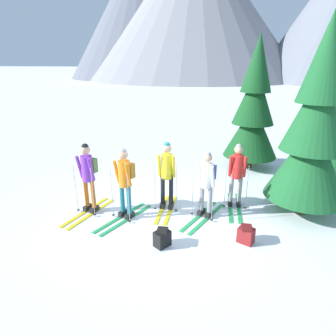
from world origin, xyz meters
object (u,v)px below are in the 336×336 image
(skier_in_white, at_px, (207,181))
(pine_tree_far, at_px, (253,110))
(skier_in_red, at_px, (237,173))
(backpack_on_snow_beside, at_px, (162,238))
(skier_in_yellow, at_px, (167,171))
(pine_tree_near, at_px, (314,130))
(backpack_on_snow_front, at_px, (246,235))
(skier_in_purple, at_px, (88,174))
(skier_in_orange, at_px, (125,179))

(skier_in_white, distance_m, pine_tree_far, 4.29)
(skier_in_red, bearing_deg, backpack_on_snow_beside, -126.64)
(skier_in_yellow, height_order, backpack_on_snow_beside, skier_in_yellow)
(pine_tree_near, xyz_separation_m, backpack_on_snow_front, (-1.49, -1.61, -1.95))
(skier_in_purple, xyz_separation_m, backpack_on_snow_front, (3.82, -0.74, -0.84))
(pine_tree_far, bearing_deg, skier_in_yellow, -122.86)
(skier_in_purple, bearing_deg, pine_tree_far, 44.42)
(pine_tree_near, distance_m, pine_tree_far, 3.47)
(skier_in_orange, relative_size, backpack_on_snow_front, 4.52)
(skier_in_purple, height_order, skier_in_orange, skier_in_purple)
(skier_in_orange, xyz_separation_m, backpack_on_snow_front, (2.83, -0.60, -0.82))
(skier_in_orange, bearing_deg, pine_tree_near, 13.13)
(backpack_on_snow_front, bearing_deg, skier_in_white, 132.13)
(skier_in_yellow, bearing_deg, pine_tree_near, 6.01)
(skier_in_white, height_order, skier_in_red, skier_in_red)
(skier_in_orange, bearing_deg, pine_tree_far, 52.84)
(skier_in_red, height_order, pine_tree_near, pine_tree_near)
(skier_in_white, bearing_deg, backpack_on_snow_front, -47.87)
(skier_in_orange, xyz_separation_m, skier_in_white, (1.92, 0.40, -0.07))
(pine_tree_near, bearing_deg, skier_in_orange, -166.87)
(skier_in_red, bearing_deg, skier_in_orange, -158.20)
(pine_tree_near, relative_size, backpack_on_snow_front, 11.85)
(pine_tree_far, bearing_deg, skier_in_orange, -127.16)
(skier_in_orange, bearing_deg, backpack_on_snow_beside, -43.18)
(skier_in_orange, distance_m, skier_in_yellow, 1.11)
(pine_tree_far, relative_size, backpack_on_snow_beside, 11.29)
(skier_in_purple, bearing_deg, skier_in_red, 14.22)
(skier_in_red, distance_m, backpack_on_snow_beside, 2.72)
(skier_in_orange, bearing_deg, skier_in_purple, 172.08)
(skier_in_orange, xyz_separation_m, skier_in_yellow, (0.90, 0.65, 0.02))
(skier_in_red, relative_size, pine_tree_near, 0.37)
(skier_in_orange, xyz_separation_m, skier_in_red, (2.65, 1.06, -0.07))
(backpack_on_snow_beside, bearing_deg, skier_in_orange, 136.82)
(skier_in_orange, bearing_deg, skier_in_white, 11.85)
(skier_in_white, height_order, backpack_on_snow_beside, skier_in_white)
(skier_in_orange, distance_m, backpack_on_snow_beside, 1.72)
(pine_tree_far, relative_size, backpack_on_snow_front, 11.44)
(pine_tree_far, bearing_deg, pine_tree_near, -72.41)
(skier_in_orange, distance_m, skier_in_red, 2.86)
(skier_in_yellow, relative_size, backpack_on_snow_front, 4.56)
(skier_in_purple, bearing_deg, backpack_on_snow_front, -10.99)
(backpack_on_snow_front, xyz_separation_m, backpack_on_snow_beside, (-1.73, -0.43, 0.00))
(backpack_on_snow_beside, bearing_deg, skier_in_red, 53.36)
(skier_in_white, bearing_deg, backpack_on_snow_beside, -119.80)
(skier_in_yellow, bearing_deg, skier_in_purple, -164.92)
(skier_in_white, relative_size, pine_tree_far, 0.39)
(skier_in_yellow, distance_m, skier_in_red, 1.80)
(backpack_on_snow_front, bearing_deg, skier_in_purple, 169.01)
(skier_in_white, bearing_deg, skier_in_purple, -174.80)
(skier_in_purple, bearing_deg, backpack_on_snow_beside, -29.21)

